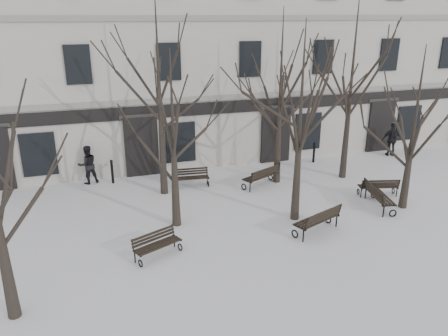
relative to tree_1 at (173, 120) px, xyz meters
name	(u,v)px	position (x,y,z in m)	size (l,w,h in m)	color
ground	(274,240)	(3.03, -2.17, -4.02)	(100.00, 100.00, 0.00)	white
building	(187,50)	(3.03, 10.79, 1.49)	(40.40, 10.20, 11.40)	beige
tree_1	(173,120)	(0.00, 0.00, 0.00)	(4.51, 4.51, 6.44)	black
tree_2	(301,100)	(4.46, -0.86, 0.58)	(5.16, 5.16, 7.37)	black
tree_3	(417,110)	(9.15, -1.23, 0.01)	(4.52, 4.52, 6.45)	black
tree_4	(158,70)	(0.11, 3.18, 1.34)	(6.00, 6.00, 8.57)	black
tree_5	(281,77)	(5.40, 2.96, 0.84)	(5.45, 5.45, 7.78)	black
tree_6	(353,65)	(8.71, 2.57, 1.30)	(5.96, 5.96, 8.51)	black
bench_0	(157,244)	(-1.06, -2.01, -3.58)	(1.68, 1.17, 0.81)	black
bench_1	(318,220)	(4.73, -2.17, -3.49)	(2.03, 1.34, 0.97)	black
bench_2	(379,186)	(8.89, 0.05, -3.57)	(1.74, 0.98, 0.84)	black
bench_3	(191,177)	(1.42, 3.64, -3.58)	(1.68, 0.75, 0.82)	black
bench_4	(262,176)	(4.50, 2.61, -3.50)	(1.99, 1.43, 0.96)	black
bench_5	(378,195)	(8.13, -0.93, -3.49)	(1.12, 2.02, 0.97)	black
bollard_a	(112,171)	(-1.97, 5.10, -3.41)	(0.15, 0.15, 1.15)	black
bollard_b	(314,152)	(8.45, 5.00, -3.44)	(0.14, 0.14, 1.09)	black
pedestrian_b	(90,183)	(-3.03, 5.43, -4.02)	(0.88, 0.69, 1.82)	black
pedestrian_c	(390,156)	(13.10, 4.74, -4.02)	(1.09, 0.45, 1.86)	black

